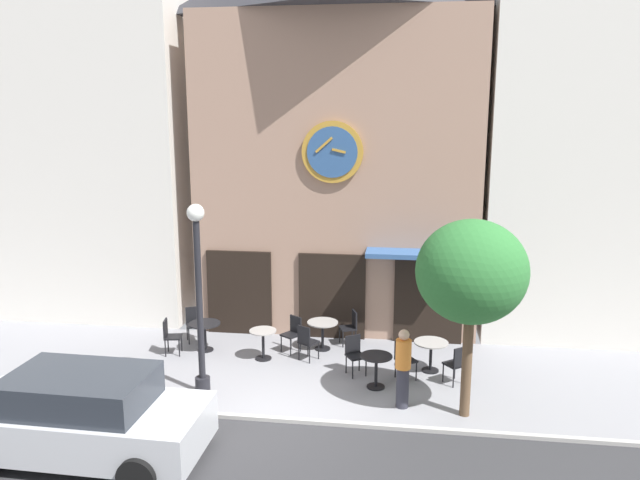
# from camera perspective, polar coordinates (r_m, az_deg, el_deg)

# --- Properties ---
(ground_plane) EXTENTS (27.49, 10.44, 0.13)m
(ground_plane) POSITION_cam_1_polar(r_m,az_deg,el_deg) (12.12, -5.07, -17.66)
(ground_plane) COLOR gray
(clock_building) EXTENTS (7.56, 3.61, 10.83)m
(clock_building) POSITION_cam_1_polar(r_m,az_deg,el_deg) (16.74, 1.68, 10.73)
(clock_building) COLOR #9E7A66
(clock_building) RESTS_ON ground_plane
(neighbor_building_left) EXTENTS (6.83, 4.44, 12.79)m
(neighbor_building_left) POSITION_cam_1_polar(r_m,az_deg,el_deg) (20.10, -20.96, 12.39)
(neighbor_building_left) COLOR silver
(neighbor_building_left) RESTS_ON ground_plane
(neighbor_building_right) EXTENTS (6.62, 3.64, 11.39)m
(neighbor_building_right) POSITION_cam_1_polar(r_m,az_deg,el_deg) (18.13, 25.63, 9.95)
(neighbor_building_right) COLOR silver
(neighbor_building_right) RESTS_ON ground_plane
(street_lamp) EXTENTS (0.36, 0.36, 4.12)m
(street_lamp) POSITION_cam_1_polar(r_m,az_deg,el_deg) (13.06, -11.20, -5.51)
(street_lamp) COLOR black
(street_lamp) RESTS_ON ground_plane
(street_tree) EXTENTS (2.13, 1.92, 3.97)m
(street_tree) POSITION_cam_1_polar(r_m,az_deg,el_deg) (11.99, 13.95, -2.98)
(street_tree) COLOR brown
(street_tree) RESTS_ON ground_plane
(cafe_table_near_door) EXTENTS (0.79, 0.79, 0.73)m
(cafe_table_near_door) POSITION_cam_1_polar(r_m,az_deg,el_deg) (15.86, -10.69, -8.24)
(cafe_table_near_door) COLOR black
(cafe_table_near_door) RESTS_ON ground_plane
(cafe_table_center_right) EXTENTS (0.66, 0.66, 0.74)m
(cafe_table_center_right) POSITION_cam_1_polar(r_m,az_deg,el_deg) (15.15, -5.33, -9.20)
(cafe_table_center_right) COLOR black
(cafe_table_center_right) RESTS_ON ground_plane
(cafe_table_center_left) EXTENTS (0.78, 0.78, 0.73)m
(cafe_table_center_left) POSITION_cam_1_polar(r_m,az_deg,el_deg) (15.67, 0.25, -8.29)
(cafe_table_center_left) COLOR black
(cafe_table_center_left) RESTS_ON ground_plane
(cafe_table_rightmost) EXTENTS (0.70, 0.70, 0.75)m
(cafe_table_rightmost) POSITION_cam_1_polar(r_m,az_deg,el_deg) (13.67, 5.26, -11.52)
(cafe_table_rightmost) COLOR black
(cafe_table_rightmost) RESTS_ON ground_plane
(cafe_table_leftmost) EXTENTS (0.79, 0.79, 0.72)m
(cafe_table_leftmost) POSITION_cam_1_polar(r_m,az_deg,el_deg) (14.64, 10.30, -9.99)
(cafe_table_leftmost) COLOR black
(cafe_table_leftmost) RESTS_ON ground_plane
(cafe_chair_mid_row) EXTENTS (0.52, 0.52, 0.90)m
(cafe_chair_mid_row) POSITION_cam_1_polar(r_m,az_deg,el_deg) (16.01, 2.89, -7.91)
(cafe_chair_mid_row) COLOR black
(cafe_chair_mid_row) RESTS_ON ground_plane
(cafe_chair_right_end) EXTENTS (0.56, 0.56, 0.90)m
(cafe_chair_right_end) POSITION_cam_1_polar(r_m,az_deg,el_deg) (15.58, -2.53, -8.48)
(cafe_chair_right_end) COLOR black
(cafe_chair_right_end) RESTS_ON ground_plane
(cafe_chair_left_end) EXTENTS (0.55, 0.55, 0.90)m
(cafe_chair_left_end) POSITION_cam_1_polar(r_m,az_deg,el_deg) (14.99, -1.27, -9.30)
(cafe_chair_left_end) COLOR black
(cafe_chair_left_end) RESTS_ON ground_plane
(cafe_chair_outer) EXTENTS (0.56, 0.56, 0.90)m
(cafe_chair_outer) POSITION_cam_1_polar(r_m,az_deg,el_deg) (14.08, 12.68, -11.04)
(cafe_chair_outer) COLOR black
(cafe_chair_outer) RESTS_ON ground_plane
(cafe_chair_by_entrance) EXTENTS (0.55, 0.55, 0.90)m
(cafe_chair_by_entrance) POSITION_cam_1_polar(r_m,az_deg,el_deg) (14.10, 7.75, -10.81)
(cafe_chair_by_entrance) COLOR black
(cafe_chair_by_entrance) RESTS_ON ground_plane
(cafe_chair_near_lamp) EXTENTS (0.54, 0.54, 0.90)m
(cafe_chair_near_lamp) POSITION_cam_1_polar(r_m,az_deg,el_deg) (16.59, -11.70, -7.43)
(cafe_chair_near_lamp) COLOR black
(cafe_chair_near_lamp) RESTS_ON ground_plane
(cafe_chair_facing_street) EXTENTS (0.47, 0.47, 0.90)m
(cafe_chair_facing_street) POSITION_cam_1_polar(r_m,az_deg,el_deg) (15.82, -13.84, -8.50)
(cafe_chair_facing_street) COLOR black
(cafe_chair_facing_street) RESTS_ON ground_plane
(cafe_chair_near_tree) EXTENTS (0.55, 0.55, 0.90)m
(cafe_chair_near_tree) POSITION_cam_1_polar(r_m,az_deg,el_deg) (14.32, 3.24, -10.36)
(cafe_chair_near_tree) COLOR black
(cafe_chair_near_tree) RESTS_ON ground_plane
(pedestrian_orange) EXTENTS (0.44, 0.44, 1.67)m
(pedestrian_orange) POSITION_cam_1_polar(r_m,az_deg,el_deg) (12.77, 7.75, -11.69)
(pedestrian_orange) COLOR #2D2D38
(pedestrian_orange) RESTS_ON ground_plane
(parked_car_silver) EXTENTS (4.34, 2.09, 1.55)m
(parked_car_silver) POSITION_cam_1_polar(r_m,az_deg,el_deg) (11.79, -21.30, -15.05)
(parked_car_silver) COLOR #B7BABF
(parked_car_silver) RESTS_ON ground_plane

